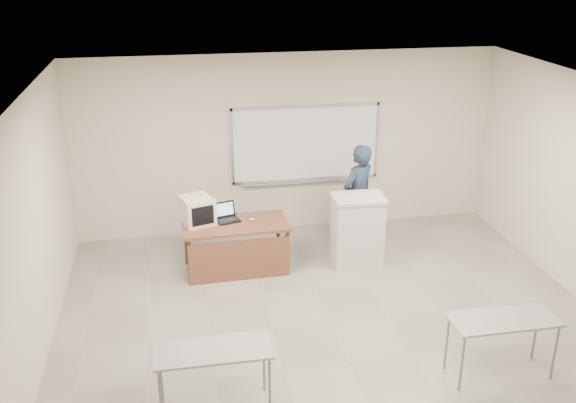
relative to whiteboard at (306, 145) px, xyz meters
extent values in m
cube|color=gray|center=(-0.30, -3.97, -1.49)|extent=(7.00, 8.00, 0.01)
cube|color=white|center=(0.00, 0.00, 0.02)|extent=(2.40, 0.03, 1.20)
cube|color=#B7BABC|center=(0.00, 0.00, 0.64)|extent=(2.48, 0.04, 0.04)
cube|color=#B7BABC|center=(0.00, 0.00, -0.60)|extent=(2.48, 0.04, 0.04)
cube|color=#B7BABC|center=(-1.22, 0.00, 0.02)|extent=(0.04, 0.04, 1.28)
cube|color=#B7BABC|center=(1.22, 0.00, 0.02)|extent=(0.04, 0.04, 1.28)
cube|color=#B7BABC|center=(0.00, -0.05, -0.64)|extent=(2.16, 0.07, 0.02)
cube|color=gray|center=(-1.90, -4.47, -0.77)|extent=(1.20, 0.50, 0.03)
cylinder|color=slate|center=(-2.45, -4.67, -1.13)|extent=(0.03, 0.03, 0.70)
cylinder|color=slate|center=(-1.35, -4.67, -1.13)|extent=(0.03, 0.03, 0.70)
cylinder|color=slate|center=(-2.45, -4.27, -1.13)|extent=(0.03, 0.03, 0.70)
cylinder|color=slate|center=(-1.35, -4.27, -1.13)|extent=(0.03, 0.03, 0.70)
cube|color=gray|center=(1.30, -4.47, -0.77)|extent=(1.20, 0.50, 0.03)
cylinder|color=slate|center=(0.75, -4.67, -1.13)|extent=(0.03, 0.03, 0.70)
cylinder|color=slate|center=(1.85, -4.67, -1.13)|extent=(0.03, 0.03, 0.70)
cylinder|color=slate|center=(0.75, -4.27, -1.13)|extent=(0.03, 0.03, 0.70)
cylinder|color=slate|center=(1.85, -4.27, -1.13)|extent=(0.03, 0.03, 0.70)
cube|color=brown|center=(-1.34, -1.37, -0.75)|extent=(1.55, 0.78, 0.04)
cube|color=brown|center=(-1.34, -1.74, -1.17)|extent=(1.47, 0.03, 0.63)
cylinder|color=#402B14|center=(-2.06, -1.70, -1.13)|extent=(0.06, 0.06, 0.71)
cylinder|color=#402B14|center=(-0.63, -1.70, -1.13)|extent=(0.06, 0.06, 0.71)
cylinder|color=#402B14|center=(-2.06, -1.04, -1.13)|extent=(0.06, 0.06, 0.71)
cylinder|color=#402B14|center=(-0.63, -1.04, -1.13)|extent=(0.06, 0.06, 0.71)
cube|color=silver|center=(0.50, -1.47, -0.96)|extent=(0.73, 0.52, 1.04)
cube|color=silver|center=(0.50, -1.47, -0.42)|extent=(0.77, 0.56, 0.04)
cube|color=beige|center=(-1.89, -1.22, -0.53)|extent=(0.42, 0.44, 0.39)
cube|color=beige|center=(-1.89, -1.46, -0.53)|extent=(0.44, 0.04, 0.41)
cube|color=black|center=(-1.89, -1.48, -0.53)|extent=(0.33, 0.01, 0.28)
cube|color=black|center=(-1.44, -1.27, -0.72)|extent=(0.34, 0.25, 0.02)
cube|color=black|center=(-1.44, -1.28, -0.71)|extent=(0.28, 0.14, 0.01)
cube|color=black|center=(-1.44, -1.11, -0.60)|extent=(0.34, 0.07, 0.23)
cube|color=#79A1BF|center=(-1.44, -1.12, -0.59)|extent=(0.29, 0.05, 0.18)
ellipsoid|color=#ABAEB3|center=(-1.09, -1.32, -0.71)|extent=(0.10, 0.07, 0.04)
cube|color=beige|center=(0.65, -1.39, -0.38)|extent=(0.49, 0.27, 0.03)
imported|color=black|center=(0.65, -0.93, -0.62)|extent=(0.75, 0.69, 1.71)
camera|label=1|loc=(-2.15, -10.01, 3.06)|focal=40.00mm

